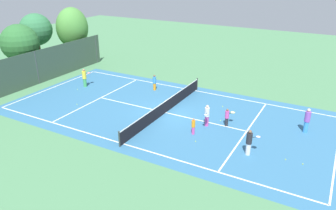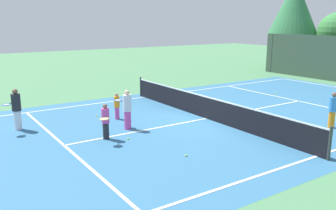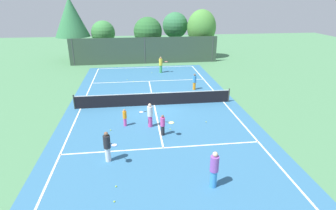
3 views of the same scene
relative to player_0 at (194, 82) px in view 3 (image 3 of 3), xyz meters
The scene contains 24 objects.
ground_plane 5.15m from the player_0, 139.31° to the right, with size 80.00×80.00×0.00m, color #4C8456.
court_surface 5.15m from the player_0, 139.31° to the right, with size 13.00×25.00×0.01m.
tennis_net 5.10m from the player_0, 139.31° to the right, with size 11.90×0.10×1.10m.
perimeter_fence 11.39m from the player_0, 109.89° to the left, with size 18.00×0.12×3.20m.
tree_0 15.75m from the player_0, 87.89° to the left, with size 3.46×3.46×5.82m.
tree_1 13.99m from the player_0, 74.24° to the left, with size 3.77×3.35×6.26m.
tree_2 17.28m from the player_0, 122.07° to the left, with size 3.08×3.08×4.90m.
tree_3 13.95m from the player_0, 103.95° to the left, with size 3.64×3.64×5.39m.
tree_4 19.17m from the player_0, 133.10° to the left, with size 4.23×4.23×7.76m.
player_0 is the anchor object (origin of this frame).
player_1 12.59m from the player_0, 122.45° to the right, with size 0.79×0.84×1.65m.
player_2 9.00m from the player_0, 114.29° to the right, with size 0.84×0.61×1.32m.
player_3 8.95m from the player_0, 132.05° to the right, with size 0.25×0.25×1.16m.
player_4 6.62m from the player_0, 111.00° to the left, with size 0.95×0.41×1.74m.
player_5 13.39m from the player_0, 98.80° to the right, with size 0.37×0.37×1.76m.
player_6 8.24m from the player_0, 122.35° to the right, with size 0.92×0.51×1.59m.
tennis_ball_0 6.25m from the player_0, 150.23° to the left, with size 0.07×0.07×0.07m, color #CCE533.
tennis_ball_1 7.13m from the player_0, 118.20° to the left, with size 0.07×0.07×0.07m, color #CCE533.
tennis_ball_2 8.25m from the player_0, 112.87° to the right, with size 0.07×0.07×0.07m, color #CCE533.
tennis_ball_3 10.01m from the player_0, 133.61° to the right, with size 0.07×0.07×0.07m, color #CCE533.
tennis_ball_4 7.15m from the player_0, 147.64° to the left, with size 0.07×0.07×0.07m, color #CCE533.
tennis_ball_5 15.09m from the player_0, 114.72° to the right, with size 0.07×0.07×0.07m, color #CCE533.
tennis_ball_6 14.22m from the player_0, 116.25° to the right, with size 0.07×0.07×0.07m, color #CCE533.
tennis_ball_7 6.88m from the player_0, 95.66° to the right, with size 0.07×0.07×0.07m, color #CCE533.
Camera 3 is at (-1.38, -19.38, 7.80)m, focal length 29.10 mm.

